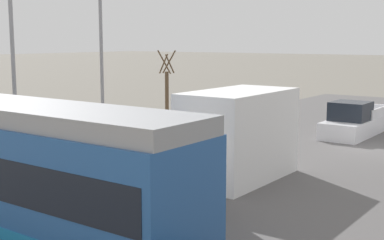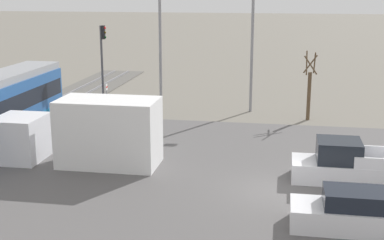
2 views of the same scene
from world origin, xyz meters
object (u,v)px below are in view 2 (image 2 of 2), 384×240
object	(u,v)px
street_lamp_near_crossing	(163,34)
street_lamp_mid_block	(255,45)
sedan_car_0	(358,213)
traffic_light_pole	(103,56)
box_truck	(87,134)
pickup_truck	(353,166)
no_parking_sign	(107,95)
street_tree	(309,89)

from	to	relation	value
street_lamp_near_crossing	street_lamp_mid_block	size ratio (longest dim) A/B	1.16
sedan_car_0	traffic_light_pole	bearing A→B (deg)	41.39
box_truck	street_lamp_near_crossing	size ratio (longest dim) A/B	0.87
pickup_truck	sedan_car_0	world-z (taller)	pickup_truck
sedan_car_0	no_parking_sign	xyz separation A→B (m)	(16.17, 14.84, 0.59)
pickup_truck	sedan_car_0	distance (m)	5.06
sedan_car_0	street_tree	world-z (taller)	street_tree
sedan_car_0	street_tree	size ratio (longest dim) A/B	1.06
traffic_light_pole	street_lamp_mid_block	world-z (taller)	street_lamp_mid_block
box_truck	traffic_light_pole	size ratio (longest dim) A/B	1.37
box_truck	sedan_car_0	distance (m)	13.37
pickup_truck	no_parking_sign	distance (m)	18.87
box_truck	no_parking_sign	world-z (taller)	box_truck
street_tree	traffic_light_pole	bearing A→B (deg)	86.20
street_lamp_mid_block	street_tree	bearing A→B (deg)	-116.02
traffic_light_pole	street_lamp_near_crossing	world-z (taller)	street_lamp_near_crossing
box_truck	street_lamp_mid_block	size ratio (longest dim) A/B	1.00
box_truck	pickup_truck	distance (m)	12.62
traffic_light_pole	street_tree	bearing A→B (deg)	-93.80
sedan_car_0	street_lamp_mid_block	distance (m)	19.52
pickup_truck	no_parking_sign	xyz separation A→B (m)	(11.12, 15.24, 0.49)
pickup_truck	street_tree	size ratio (longest dim) A/B	1.25
traffic_light_pole	sedan_car_0	bearing A→B (deg)	-138.61
no_parking_sign	traffic_light_pole	bearing A→B (deg)	25.24
box_truck	sedan_car_0	bearing A→B (deg)	-113.94
street_lamp_near_crossing	no_parking_sign	world-z (taller)	street_lamp_near_crossing
traffic_light_pole	street_lamp_mid_block	distance (m)	10.73
no_parking_sign	box_truck	bearing A→B (deg)	-166.16
street_lamp_mid_block	sedan_car_0	bearing A→B (deg)	-165.24
traffic_light_pole	no_parking_sign	distance (m)	2.99
street_lamp_near_crossing	street_lamp_mid_block	xyz separation A→B (m)	(0.36, -6.41, -0.67)
sedan_car_0	no_parking_sign	bearing A→B (deg)	42.56
street_tree	no_parking_sign	world-z (taller)	street_tree
street_lamp_near_crossing	street_tree	bearing A→B (deg)	-98.19
pickup_truck	sedan_car_0	xyz separation A→B (m)	(-5.04, 0.40, -0.09)
no_parking_sign	sedan_car_0	bearing A→B (deg)	-137.44
box_truck	street_tree	world-z (taller)	street_tree
street_lamp_near_crossing	no_parking_sign	size ratio (longest dim) A/B	4.54
street_lamp_mid_block	no_parking_sign	world-z (taller)	street_lamp_mid_block
street_tree	sedan_car_0	bearing A→B (deg)	-176.02
pickup_truck	street_lamp_near_crossing	xyz separation A→B (m)	(13.08, 11.67, 4.57)
street_lamp_near_crossing	no_parking_sign	bearing A→B (deg)	118.69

